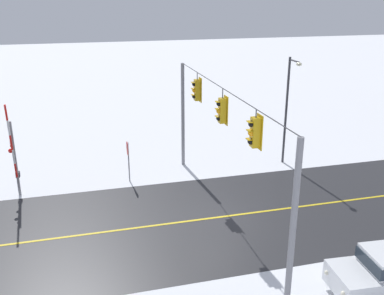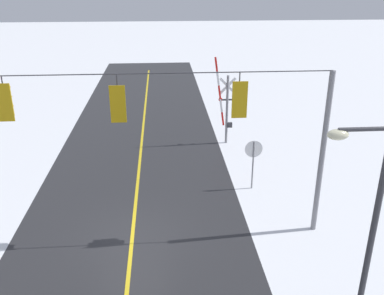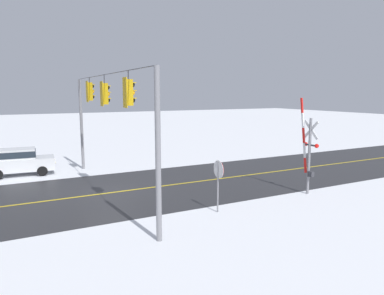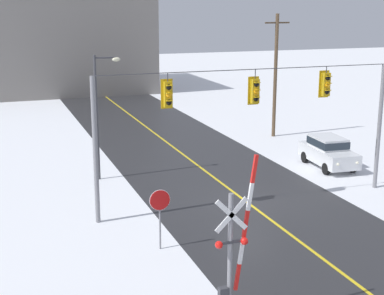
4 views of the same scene
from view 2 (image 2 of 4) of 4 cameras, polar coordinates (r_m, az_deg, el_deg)
The scene contains 5 objects.
ground_plane at distance 16.48m, azimuth -8.05°, elevation -11.76°, with size 160.00×160.00×0.00m, color white.
signal_span at distance 14.57m, azimuth -9.03°, elevation 2.26°, with size 14.20×0.47×6.22m.
stop_sign at distance 19.15m, azimuth 8.30°, elevation -0.86°, with size 0.80×0.09×2.35m.
railroad_crossing at distance 24.21m, azimuth 4.60°, elevation 5.81°, with size 1.27×0.31×5.03m.
streetlamp_near at distance 10.16m, azimuth 22.13°, elevation -10.66°, with size 1.39×0.28×6.50m.
Camera 2 is at (-1.26, 13.64, 9.17)m, focal length 39.50 mm.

